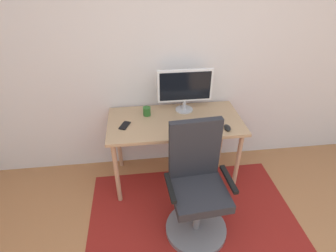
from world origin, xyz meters
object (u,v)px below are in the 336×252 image
(keyboard, at_px, (195,131))
(cell_phone, at_px, (125,125))
(monitor, at_px, (185,87))
(office_chair, at_px, (197,193))
(coffee_cup, at_px, (147,111))
(computer_mouse, at_px, (227,128))
(desk, at_px, (175,127))

(keyboard, relative_size, cell_phone, 3.07)
(cell_phone, bearing_deg, keyboard, 8.63)
(monitor, relative_size, office_chair, 0.51)
(keyboard, height_order, coffee_cup, coffee_cup)
(computer_mouse, xyz_separation_m, coffee_cup, (-0.73, 0.35, 0.03))
(computer_mouse, distance_m, coffee_cup, 0.81)
(cell_phone, bearing_deg, computer_mouse, 13.60)
(coffee_cup, bearing_deg, desk, -26.26)
(keyboard, xyz_separation_m, office_chair, (-0.06, -0.44, -0.34))
(coffee_cup, bearing_deg, keyboard, -39.80)
(monitor, height_order, coffee_cup, monitor)
(computer_mouse, relative_size, coffee_cup, 1.18)
(monitor, distance_m, coffee_cup, 0.45)
(keyboard, relative_size, office_chair, 0.40)
(cell_phone, height_order, office_chair, office_chair)
(desk, relative_size, keyboard, 3.06)
(keyboard, xyz_separation_m, coffee_cup, (-0.42, 0.35, 0.04))
(keyboard, height_order, computer_mouse, computer_mouse)
(cell_phone, distance_m, office_chair, 0.91)
(monitor, distance_m, cell_phone, 0.70)
(keyboard, distance_m, coffee_cup, 0.55)
(coffee_cup, distance_m, cell_phone, 0.29)
(desk, bearing_deg, coffee_cup, 153.74)
(computer_mouse, bearing_deg, monitor, 129.75)
(cell_phone, bearing_deg, desk, 29.11)
(coffee_cup, distance_m, office_chair, 0.95)
(coffee_cup, relative_size, office_chair, 0.08)
(keyboard, relative_size, computer_mouse, 4.13)
(desk, height_order, monitor, monitor)
(coffee_cup, bearing_deg, office_chair, -65.44)
(computer_mouse, height_order, cell_phone, computer_mouse)
(keyboard, bearing_deg, desk, 125.23)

